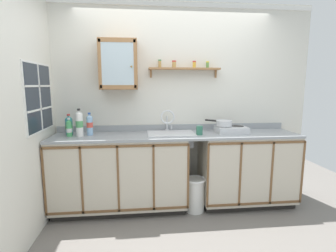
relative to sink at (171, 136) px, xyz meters
The scene contains 19 objects.
floor 1.05m from the sink, 80.99° to the right, with size 6.09×6.09×0.00m, color slate.
back_wall 0.48m from the sink, 74.49° to the left, with size 3.69×0.07×2.62m.
side_wall_left 1.70m from the sink, 154.47° to the right, with size 0.05×3.51×2.62m, color silver.
lower_cabinet_run 0.79m from the sink, behind, with size 1.64×0.57×0.94m.
lower_cabinet_run_right 1.10m from the sink, ahead, with size 1.22×0.57×0.94m.
countertop 0.09m from the sink, 27.21° to the right, with size 3.05×0.59×0.03m, color gray.
backsplash 0.26m from the sink, 72.32° to the left, with size 3.05×0.02×0.08m, color gray.
sink is the anchor object (origin of this frame).
hot_plate_stove 0.78m from the sink, ahead, with size 0.38×0.28×0.08m.
saucepan 0.70m from the sink, ahead, with size 0.31×0.29×0.07m.
bottle_soda_green_0 1.23m from the sink, behind, with size 0.07×0.07×0.22m.
bottle_water_blue_1 1.00m from the sink, behind, with size 0.07×0.07×0.28m.
bottle_opaque_white_2 1.11m from the sink, behind, with size 0.08×0.08×0.33m.
bottle_detergent_teal_3 1.26m from the sink, behind, with size 0.09×0.09×0.26m.
mug 0.37m from the sink, 18.18° to the right, with size 0.08×0.12×0.11m.
wall_cabinet 1.09m from the sink, 169.44° to the left, with size 0.46×0.27×0.60m.
spice_shelf 0.89m from the sink, 42.17° to the left, with size 0.92×0.14×0.22m.
window 1.57m from the sink, behind, with size 0.03×0.73×0.74m.
trash_bin 0.79m from the sink, 30.54° to the right, with size 0.27×0.27×0.43m.
Camera 1 is at (-0.45, -2.68, 1.57)m, focal length 27.44 mm.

